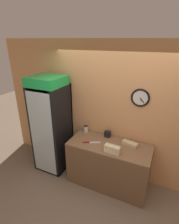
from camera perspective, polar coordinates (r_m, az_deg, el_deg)
The scene contains 10 objects.
ground_plane at distance 3.31m, azimuth -0.15°, elevation -31.54°, with size 14.00×14.00×0.00m, color #7A6651.
wall_back at distance 3.38m, azimuth 9.00°, elevation -0.78°, with size 5.20×0.09×2.70m.
prep_counter at distance 3.55m, azimuth 6.19°, elevation -16.59°, with size 1.52×0.65×0.89m.
beverage_cooler at distance 3.76m, azimuth -11.96°, elevation -2.65°, with size 0.64×0.66×2.05m.
sandwich_stack_bottom at distance 3.07m, azimuth 7.37°, elevation -12.47°, with size 0.26×0.10×0.07m.
sandwich_stack_middle at distance 3.04m, azimuth 7.43°, elevation -11.45°, with size 0.27×0.12×0.07m.
sandwich_flat_left at distance 3.31m, azimuth 13.02°, elevation -10.06°, with size 0.30×0.17×0.07m.
chefs_knife at distance 3.32m, azimuth -0.14°, elevation -9.85°, with size 0.31×0.19×0.02m.
condiment_jar at distance 3.65m, azimuth -1.20°, elevation -5.48°, with size 0.10×0.10×0.14m.
napkin_dispenser at distance 3.50m, azimuth 5.87°, elevation -7.13°, with size 0.11×0.09×0.12m.
Camera 1 is at (0.83, -1.74, 2.69)m, focal length 28.00 mm.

